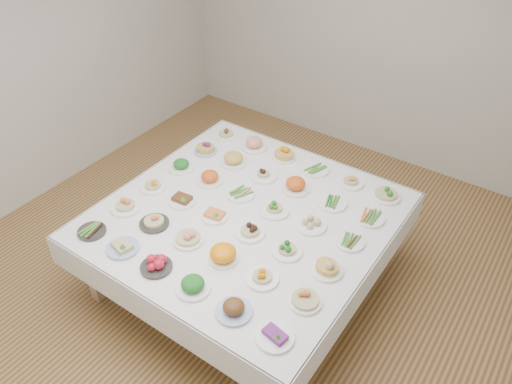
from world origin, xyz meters
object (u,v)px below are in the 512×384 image
Objects in this scene: dish_0 at (92,230)px; dish_35 at (387,191)px; display_table at (245,220)px; dish_18 at (181,164)px.

dish_35 is at bearing 45.47° from dish_0.
dish_18 is (-0.84, 0.18, 0.12)m from display_table.
dish_18 is 1.81m from dish_35.
dish_35 reaches higher than dish_18.
dish_18 is at bearing -158.16° from dish_35.
dish_0 is 1.03m from dish_18.
dish_18 is at bearing 168.01° from display_table.
dish_0 is at bearing -134.53° from dish_35.
display_table is 10.17× the size of dish_0.
dish_35 reaches higher than display_table.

